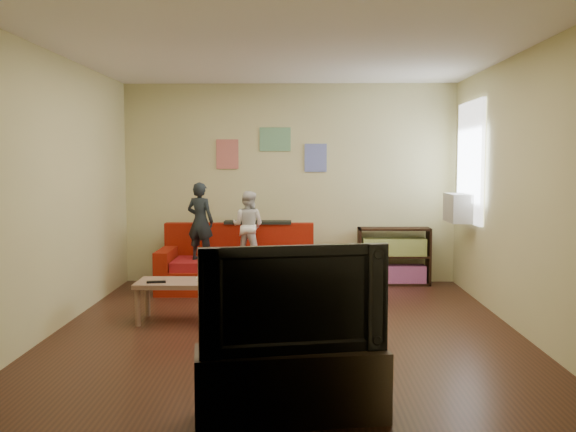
{
  "coord_description": "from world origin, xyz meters",
  "views": [
    {
      "loc": [
        0.1,
        -6.25,
        1.65
      ],
      "look_at": [
        0.0,
        0.8,
        1.05
      ],
      "focal_mm": 40.0,
      "sensor_mm": 36.0,
      "label": 1
    }
  ],
  "objects_px": {
    "file_box": "(365,290)",
    "television": "(291,296)",
    "child_b": "(248,226)",
    "sofa": "(238,267)",
    "bookshelf": "(394,259)",
    "child_a": "(200,221)",
    "coffee_table": "(183,287)",
    "tv_stand": "(291,384)"
  },
  "relations": [
    {
      "from": "coffee_table",
      "to": "tv_stand",
      "type": "xyz_separation_m",
      "value": [
        1.14,
        -2.51,
        -0.13
      ]
    },
    {
      "from": "child_b",
      "to": "coffee_table",
      "type": "height_order",
      "value": "child_b"
    },
    {
      "from": "child_b",
      "to": "bookshelf",
      "type": "relative_size",
      "value": 0.91
    },
    {
      "from": "child_a",
      "to": "tv_stand",
      "type": "distance_m",
      "value": 4.22
    },
    {
      "from": "child_b",
      "to": "tv_stand",
      "type": "height_order",
      "value": "child_b"
    },
    {
      "from": "file_box",
      "to": "television",
      "type": "relative_size",
      "value": 0.37
    },
    {
      "from": "child_a",
      "to": "file_box",
      "type": "bearing_deg",
      "value": -175.36
    },
    {
      "from": "bookshelf",
      "to": "tv_stand",
      "type": "height_order",
      "value": "bookshelf"
    },
    {
      "from": "child_b",
      "to": "bookshelf",
      "type": "height_order",
      "value": "child_b"
    },
    {
      "from": "sofa",
      "to": "tv_stand",
      "type": "distance_m",
      "value": 4.22
    },
    {
      "from": "child_b",
      "to": "file_box",
      "type": "distance_m",
      "value": 1.68
    },
    {
      "from": "child_b",
      "to": "bookshelf",
      "type": "xyz_separation_m",
      "value": [
        1.92,
        0.56,
        -0.51
      ]
    },
    {
      "from": "child_a",
      "to": "file_box",
      "type": "distance_m",
      "value": 2.22
    },
    {
      "from": "child_b",
      "to": "television",
      "type": "bearing_deg",
      "value": 115.72
    },
    {
      "from": "child_a",
      "to": "bookshelf",
      "type": "relative_size",
      "value": 1.02
    },
    {
      "from": "sofa",
      "to": "child_b",
      "type": "distance_m",
      "value": 0.6
    },
    {
      "from": "child_b",
      "to": "tv_stand",
      "type": "bearing_deg",
      "value": 115.72
    },
    {
      "from": "television",
      "to": "coffee_table",
      "type": "bearing_deg",
      "value": 102.82
    },
    {
      "from": "coffee_table",
      "to": "file_box",
      "type": "xyz_separation_m",
      "value": [
        1.97,
        0.9,
        -0.21
      ]
    },
    {
      "from": "file_box",
      "to": "tv_stand",
      "type": "bearing_deg",
      "value": -103.65
    },
    {
      "from": "tv_stand",
      "to": "television",
      "type": "distance_m",
      "value": 0.57
    },
    {
      "from": "child_a",
      "to": "bookshelf",
      "type": "height_order",
      "value": "child_a"
    },
    {
      "from": "sofa",
      "to": "coffee_table",
      "type": "relative_size",
      "value": 2.09
    },
    {
      "from": "child_a",
      "to": "file_box",
      "type": "relative_size",
      "value": 2.24
    },
    {
      "from": "child_b",
      "to": "file_box",
      "type": "xyz_separation_m",
      "value": [
        1.41,
        -0.58,
        -0.69
      ]
    },
    {
      "from": "sofa",
      "to": "child_a",
      "type": "height_order",
      "value": "child_a"
    },
    {
      "from": "file_box",
      "to": "television",
      "type": "bearing_deg",
      "value": -103.65
    },
    {
      "from": "child_a",
      "to": "coffee_table",
      "type": "xyz_separation_m",
      "value": [
        0.04,
        -1.48,
        -0.54
      ]
    },
    {
      "from": "coffee_table",
      "to": "bookshelf",
      "type": "height_order",
      "value": "bookshelf"
    },
    {
      "from": "coffee_table",
      "to": "child_a",
      "type": "bearing_deg",
      "value": 91.58
    },
    {
      "from": "sofa",
      "to": "child_a",
      "type": "distance_m",
      "value": 0.78
    },
    {
      "from": "sofa",
      "to": "tv_stand",
      "type": "xyz_separation_m",
      "value": [
        0.73,
        -4.16,
        -0.06
      ]
    },
    {
      "from": "sofa",
      "to": "tv_stand",
      "type": "relative_size",
      "value": 1.61
    },
    {
      "from": "sofa",
      "to": "child_a",
      "type": "bearing_deg",
      "value": -159.69
    },
    {
      "from": "file_box",
      "to": "child_a",
      "type": "bearing_deg",
      "value": 163.91
    },
    {
      "from": "child_a",
      "to": "coffee_table",
      "type": "distance_m",
      "value": 1.58
    },
    {
      "from": "sofa",
      "to": "tv_stand",
      "type": "height_order",
      "value": "sofa"
    },
    {
      "from": "file_box",
      "to": "television",
      "type": "xyz_separation_m",
      "value": [
        -0.83,
        -3.41,
        0.65
      ]
    },
    {
      "from": "coffee_table",
      "to": "file_box",
      "type": "bearing_deg",
      "value": 24.59
    },
    {
      "from": "sofa",
      "to": "bookshelf",
      "type": "height_order",
      "value": "sofa"
    },
    {
      "from": "sofa",
      "to": "file_box",
      "type": "distance_m",
      "value": 1.74
    },
    {
      "from": "file_box",
      "to": "sofa",
      "type": "bearing_deg",
      "value": 154.4
    }
  ]
}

